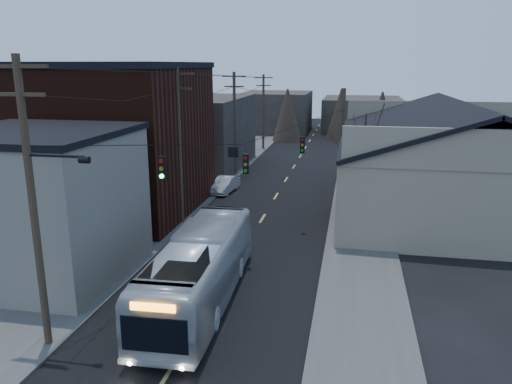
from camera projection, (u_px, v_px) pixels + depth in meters
road_surface at (283, 185)px, 43.32m from camera, size 9.00×110.00×0.02m
sidewalk_left at (211, 181)px, 44.51m from camera, size 4.00×110.00×0.12m
sidewalk_right at (359, 187)px, 42.10m from camera, size 4.00×110.00×0.12m
building_clapboard at (40, 206)px, 24.16m from camera, size 8.00×8.00×7.00m
building_brick at (120, 141)px, 34.42m from camera, size 10.00×12.00×10.00m
building_left_far at (198, 133)px, 49.92m from camera, size 9.00×14.00×7.00m
warehouse at (455, 172)px, 35.49m from camera, size 16.16×20.60×7.73m
building_far_left at (276, 112)px, 76.96m from camera, size 10.00×12.00×6.00m
building_far_right at (362, 114)px, 79.43m from camera, size 12.00×14.00×5.00m
bare_tree at (363, 170)px, 31.71m from camera, size 0.40×0.40×7.20m
utility_lines at (232, 136)px, 37.10m from camera, size 11.24×45.28×10.50m
bus at (199, 269)px, 21.52m from camera, size 3.02×11.31×3.13m
parked_car at (225, 185)px, 40.59m from camera, size 1.79×4.00×1.27m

